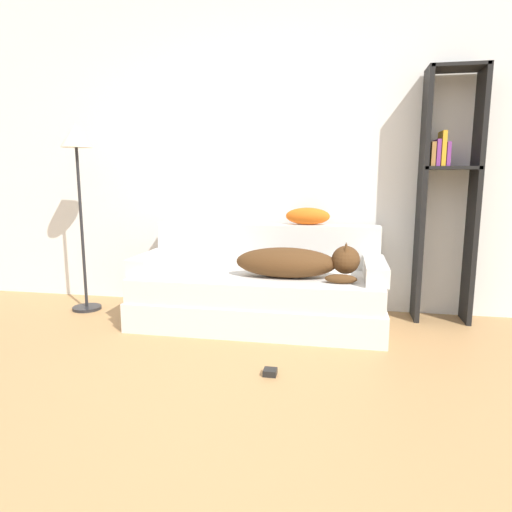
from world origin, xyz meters
TOP-DOWN VIEW (x-y plane):
  - ground_plane at (0.00, 0.00)m, footprint 20.00×20.00m
  - wall_back at (0.00, 2.36)m, footprint 7.75×0.06m
  - couch at (-0.21, 1.82)m, footprint 1.82×0.80m
  - couch_backrest at (-0.21, 2.15)m, footprint 1.78×0.15m
  - couch_arm_left at (-1.05, 1.82)m, footprint 0.15×0.61m
  - couch_arm_right at (0.62, 1.82)m, footprint 0.15×0.61m
  - dog at (0.08, 1.74)m, footprint 0.87×0.29m
  - laptop at (-0.61, 1.72)m, footprint 0.35×0.31m
  - throw_pillow at (0.12, 2.16)m, footprint 0.35×0.14m
  - bookshelf at (1.14, 2.18)m, footprint 0.41×0.26m
  - floor_lamp at (-1.69, 1.92)m, footprint 0.24×0.24m
  - power_adapter at (0.02, 0.94)m, footprint 0.07×0.07m

SIDE VIEW (x-z plane):
  - ground_plane at x=0.00m, z-range 0.00..0.00m
  - power_adapter at x=0.02m, z-range 0.00..0.04m
  - couch at x=-0.21m, z-range 0.00..0.38m
  - laptop at x=-0.61m, z-range 0.38..0.40m
  - couch_arm_left at x=-1.05m, z-range 0.38..0.51m
  - couch_arm_right at x=0.62m, z-range 0.38..0.51m
  - dog at x=0.08m, z-range 0.37..0.63m
  - couch_backrest at x=-0.21m, z-range 0.38..0.72m
  - throw_pillow at x=0.12m, z-range 0.72..0.85m
  - bookshelf at x=1.14m, z-range 0.10..1.96m
  - floor_lamp at x=-1.69m, z-range 0.47..1.97m
  - wall_back at x=0.00m, z-range 0.00..2.70m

